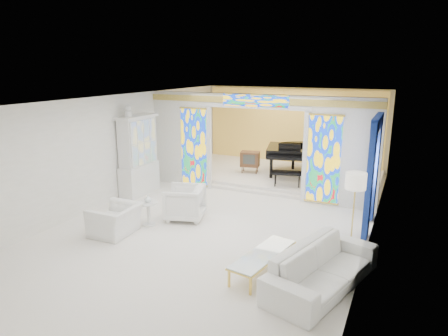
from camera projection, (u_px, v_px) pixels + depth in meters
The scene contains 24 objects.
floor at pixel (227, 215), 10.39m from camera, with size 12.00×12.00×0.00m, color silver.
ceiling at pixel (228, 99), 9.65m from camera, with size 7.00×12.00×0.02m, color white.
wall_back at pixel (293, 127), 15.28m from camera, with size 7.00×0.02×3.00m, color white.
wall_front at pixel (18, 263), 4.76m from camera, with size 7.00×0.02×3.00m, color white.
wall_left at pixel (117, 148), 11.46m from camera, with size 0.02×12.00×3.00m, color white.
wall_right at pixel (375, 175), 8.58m from camera, with size 0.02×12.00×3.00m, color white.
partition_wall at pixel (256, 140), 11.73m from camera, with size 7.00×0.22×3.00m.
stained_glass_left at pixel (194, 147), 12.56m from camera, with size 0.90×0.04×2.40m, color gold.
stained_glass_right at pixel (324, 160), 10.89m from camera, with size 0.90×0.04×2.40m, color gold.
stained_glass_transom at pixel (255, 101), 11.35m from camera, with size 2.00×0.04×0.34m, color gold.
alcove_platform at pixel (276, 175), 13.96m from camera, with size 6.80×3.80×0.18m, color silver.
gold_curtain_back at pixel (292, 128), 15.17m from camera, with size 6.70×0.10×2.90m, color #F8CA56.
chandelier at pixel (283, 104), 13.18m from camera, with size 0.48×0.48×0.30m, color gold.
blue_drapes at pixel (374, 164), 9.21m from camera, with size 0.14×1.85×2.65m.
china_cabinet at pixel (138, 156), 11.95m from camera, with size 0.56×1.46×2.72m.
armchair_left at pixel (115, 220), 9.17m from camera, with size 1.05×0.92×0.68m, color silver.
armchair_right at pixel (185, 203), 10.07m from camera, with size 0.92×0.94×0.86m, color white.
sofa at pixel (323, 268), 6.95m from camera, with size 2.53×0.99×0.74m, color white.
side_table at pixel (148, 210), 9.68m from camera, with size 0.61×0.61×0.59m.
vase at pixel (148, 199), 9.60m from camera, with size 0.17×0.17×0.18m, color white.
coffee_table at pixel (263, 255), 7.46m from camera, with size 0.82×1.79×0.38m.
floor_lamp at pixel (356, 185), 8.05m from camera, with size 0.53×0.53×1.70m.
grand_piano at pixel (294, 151), 13.69m from camera, with size 2.04×3.12×1.15m.
tv_console at pixel (250, 159), 13.78m from camera, with size 0.71×0.56×0.74m.
Camera 1 is at (4.07, -8.87, 3.78)m, focal length 32.00 mm.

